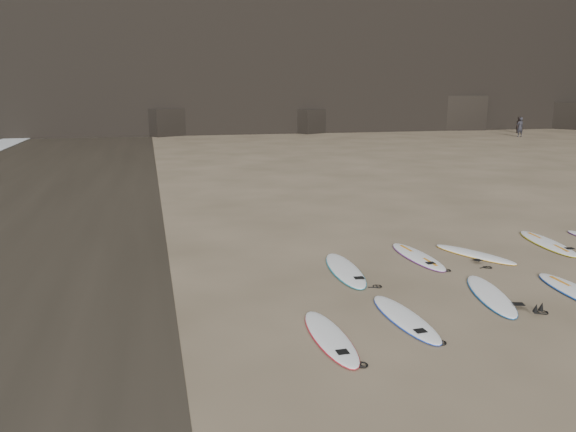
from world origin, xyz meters
name	(u,v)px	position (x,y,z in m)	size (l,w,h in m)	color
ground	(519,296)	(0.00, 0.00, 0.00)	(240.00, 240.00, 0.00)	#897559
surfboard_0	(330,337)	(-4.48, -1.03, 0.04)	(0.57, 2.36, 0.08)	white
surfboard_1	(405,318)	(-2.87, -0.58, 0.04)	(0.58, 2.40, 0.09)	white
surfboard_2	(491,295)	(-0.62, 0.09, 0.04)	(0.60, 2.49, 0.09)	white
surfboard_5	(345,269)	(-2.99, 2.39, 0.05)	(0.65, 2.71, 0.10)	white
surfboard_6	(418,256)	(-0.82, 2.99, 0.05)	(0.61, 2.55, 0.09)	white
surfboard_7	(475,254)	(0.71, 2.82, 0.04)	(0.56, 2.33, 0.08)	white
surfboard_8	(547,243)	(3.26, 3.28, 0.05)	(0.65, 2.69, 0.10)	white
person_a	(520,127)	(25.62, 35.43, 0.88)	(0.64, 0.42, 1.76)	black
person_b	(519,125)	(28.74, 39.85, 0.79)	(0.77, 0.60, 1.58)	black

